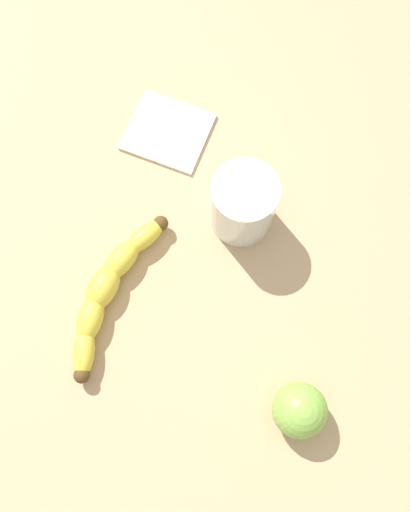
# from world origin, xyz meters

# --- Properties ---
(wooden_tabletop) EXTENTS (1.20, 1.20, 0.03)m
(wooden_tabletop) POSITION_xyz_m (0.00, 0.00, 0.01)
(wooden_tabletop) COLOR tan
(wooden_tabletop) RESTS_ON ground
(banana) EXTENTS (0.12, 0.23, 0.04)m
(banana) POSITION_xyz_m (-0.09, -0.02, 0.05)
(banana) COLOR yellow
(banana) RESTS_ON wooden_tabletop
(smoothie_glass) EXTENTS (0.09, 0.09, 0.11)m
(smoothie_glass) POSITION_xyz_m (0.09, 0.10, 0.08)
(smoothie_glass) COLOR silver
(smoothie_glass) RESTS_ON wooden_tabletop
(green_apple_fruit) EXTENTS (0.07, 0.07, 0.07)m
(green_apple_fruit) POSITION_xyz_m (0.16, -0.17, 0.06)
(green_apple_fruit) COLOR #84B747
(green_apple_fruit) RESTS_ON wooden_tabletop
(folded_napkin) EXTENTS (0.14, 0.14, 0.01)m
(folded_napkin) POSITION_xyz_m (-0.02, 0.23, 0.03)
(folded_napkin) COLOR white
(folded_napkin) RESTS_ON wooden_tabletop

